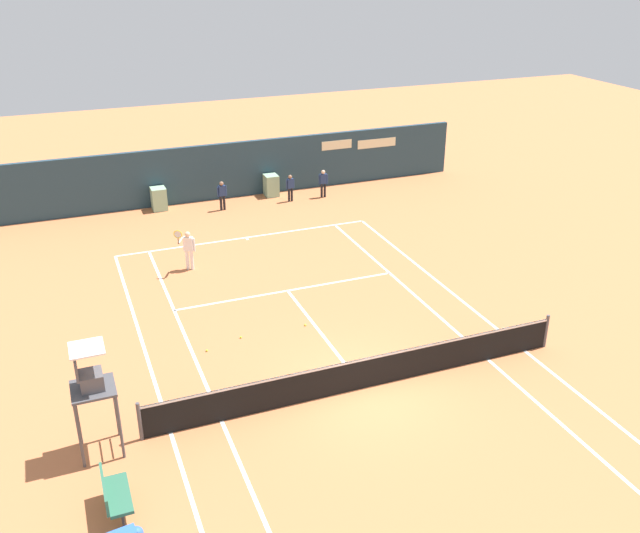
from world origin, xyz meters
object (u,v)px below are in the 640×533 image
object	(u,v)px
ball_kid_right_post	(323,182)
tennis_ball_mid_court	(207,350)
player_on_baseline	(188,247)
tennis_ball_by_sideline	(241,337)
ball_kid_left_post	(290,186)
ball_kid_centre_post	(222,194)
player_bench	(113,493)
tennis_ball_near_service_line	(305,325)
umpire_chair	(92,385)

from	to	relation	value
ball_kid_right_post	tennis_ball_mid_court	size ratio (longest dim) A/B	19.90
player_on_baseline	tennis_ball_by_sideline	distance (m)	5.68
ball_kid_left_post	ball_kid_centre_post	bearing A→B (deg)	-7.69
player_bench	tennis_ball_near_service_line	xyz separation A→B (m)	(6.58, 6.06, -0.47)
umpire_chair	tennis_ball_by_sideline	size ratio (longest dim) A/B	42.23
player_bench	ball_kid_centre_post	size ratio (longest dim) A/B	0.93
ball_kid_right_post	player_on_baseline	bearing A→B (deg)	47.58
ball_kid_right_post	tennis_ball_near_service_line	world-z (taller)	ball_kid_right_post
player_bench	ball_kid_right_post	world-z (taller)	ball_kid_right_post
player_bench	tennis_ball_by_sideline	xyz separation A→B (m)	(4.46, 6.07, -0.47)
ball_kid_right_post	tennis_ball_mid_court	bearing A→B (deg)	64.72
player_bench	tennis_ball_near_service_line	world-z (taller)	player_bench
ball_kid_left_post	ball_kid_centre_post	distance (m)	3.29
tennis_ball_by_sideline	tennis_ball_mid_court	size ratio (longest dim) A/B	1.00
player_on_baseline	player_bench	bearing A→B (deg)	96.71
player_on_baseline	tennis_ball_by_sideline	world-z (taller)	player_on_baseline
ball_kid_left_post	tennis_ball_mid_court	world-z (taller)	ball_kid_left_post
umpire_chair	player_bench	size ratio (longest dim) A/B	2.26
tennis_ball_mid_court	umpire_chair	bearing A→B (deg)	-133.79
umpire_chair	ball_kid_right_post	size ratio (longest dim) A/B	2.12
umpire_chair	ball_kid_centre_post	distance (m)	16.90
ball_kid_centre_post	ball_kid_right_post	bearing A→B (deg)	174.35
ball_kid_right_post	ball_kid_left_post	xyz separation A→B (m)	(-1.67, 0.00, -0.03)
umpire_chair	tennis_ball_mid_court	bearing A→B (deg)	136.21
ball_kid_left_post	tennis_ball_by_sideline	size ratio (longest dim) A/B	19.14
player_on_baseline	ball_kid_left_post	distance (m)	8.45
player_on_baseline	ball_kid_centre_post	distance (m)	6.52
tennis_ball_near_service_line	ball_kid_right_post	bearing A→B (deg)	65.69
umpire_chair	tennis_ball_by_sideline	xyz separation A→B (m)	(4.53, 3.90, -1.85)
umpire_chair	tennis_ball_mid_court	xyz separation A→B (m)	(3.37, 3.52, -1.85)
ball_kid_centre_post	tennis_ball_by_sideline	bearing A→B (deg)	72.77
player_bench	ball_kid_right_post	size ratio (longest dim) A/B	0.94
tennis_ball_mid_court	ball_kid_right_post	bearing A→B (deg)	54.48
ball_kid_right_post	tennis_ball_near_service_line	bearing A→B (deg)	75.93
tennis_ball_near_service_line	ball_kid_centre_post	bearing A→B (deg)	88.83
player_on_baseline	ball_kid_left_post	size ratio (longest dim) A/B	1.36
player_on_baseline	tennis_ball_by_sideline	size ratio (longest dim) A/B	25.94
player_on_baseline	umpire_chair	bearing A→B (deg)	92.38
ball_kid_centre_post	tennis_ball_mid_court	world-z (taller)	ball_kid_centre_post
tennis_ball_near_service_line	tennis_ball_by_sideline	bearing A→B (deg)	179.82
player_bench	ball_kid_left_post	xyz separation A→B (m)	(10.10, 17.57, 0.24)
player_on_baseline	tennis_ball_by_sideline	xyz separation A→B (m)	(0.41, -5.60, -0.87)
player_bench	tennis_ball_near_service_line	bearing A→B (deg)	132.65
player_on_baseline	tennis_ball_mid_court	size ratio (longest dim) A/B	25.94
tennis_ball_mid_court	ball_kid_centre_post	bearing A→B (deg)	73.51
ball_kid_left_post	tennis_ball_by_sideline	bearing A→B (deg)	56.16
player_on_baseline	tennis_ball_mid_court	xyz separation A→B (m)	(-0.75, -5.98, -0.87)
player_bench	tennis_ball_mid_court	xyz separation A→B (m)	(3.30, 5.69, -0.47)
ball_kid_centre_post	tennis_ball_near_service_line	xyz separation A→B (m)	(-0.23, -11.51, -0.75)
player_on_baseline	ball_kid_centre_post	size ratio (longest dim) A/B	1.29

